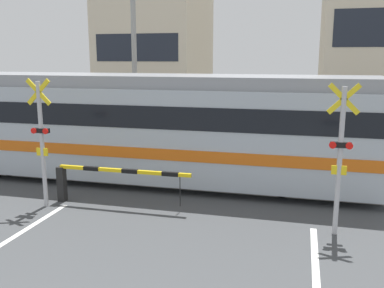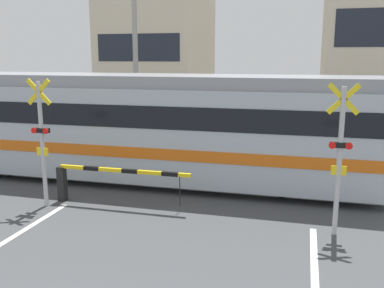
% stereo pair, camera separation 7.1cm
% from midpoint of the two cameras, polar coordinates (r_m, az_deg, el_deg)
% --- Properties ---
extents(rail_track_near, '(50.00, 0.10, 0.08)m').
position_cam_midpoint_polar(rail_track_near, '(12.73, 1.27, -6.05)').
color(rail_track_near, gray).
rests_on(rail_track_near, ground_plane).
extents(rail_track_far, '(50.00, 0.10, 0.08)m').
position_cam_midpoint_polar(rail_track_far, '(14.07, 2.65, -4.34)').
color(rail_track_far, gray).
rests_on(rail_track_far, ground_plane).
extents(commuter_train, '(14.38, 2.82, 3.35)m').
position_cam_midpoint_polar(commuter_train, '(13.61, -6.51, 2.60)').
color(commuter_train, '#ADB7C1').
rests_on(commuter_train, ground_plane).
extents(crossing_barrier_near, '(3.75, 0.20, 1.03)m').
position_cam_midpoint_polar(crossing_barrier_near, '(11.70, -12.59, -4.33)').
color(crossing_barrier_near, black).
rests_on(crossing_barrier_near, ground_plane).
extents(crossing_barrier_far, '(3.75, 0.20, 1.03)m').
position_cam_midpoint_polar(crossing_barrier_far, '(15.63, 13.05, -0.36)').
color(crossing_barrier_far, black).
rests_on(crossing_barrier_far, ground_plane).
extents(crossing_signal_left, '(0.68, 0.15, 3.36)m').
position_cam_midpoint_polar(crossing_signal_left, '(11.66, -19.23, 0.86)').
color(crossing_signal_left, '#B2B2B7').
rests_on(crossing_signal_left, ground_plane).
extents(crossing_signal_right, '(0.68, 0.15, 3.36)m').
position_cam_midpoint_polar(crossing_signal_right, '(9.73, 19.30, -1.17)').
color(crossing_signal_right, '#B2B2B7').
rests_on(crossing_signal_right, ground_plane).
extents(pedestrian, '(0.38, 0.23, 1.76)m').
position_cam_midpoint_polar(pedestrian, '(19.59, 7.68, 3.03)').
color(pedestrian, '#23232D').
rests_on(pedestrian, ground_plane).
extents(building_left_of_street, '(6.16, 7.58, 8.05)m').
position_cam_midpoint_polar(building_left_of_street, '(29.73, -4.35, 11.78)').
color(building_left_of_street, beige).
rests_on(building_left_of_street, ground_plane).
extents(building_right_of_street, '(5.05, 7.58, 9.75)m').
position_cam_midpoint_polar(building_right_of_street, '(28.33, 22.46, 12.70)').
color(building_right_of_street, beige).
rests_on(building_right_of_street, ground_plane).
extents(utility_pole_streetside, '(0.22, 0.22, 6.68)m').
position_cam_midpoint_polar(utility_pole_streetside, '(19.22, -7.39, 9.82)').
color(utility_pole_streetside, gray).
rests_on(utility_pole_streetside, ground_plane).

